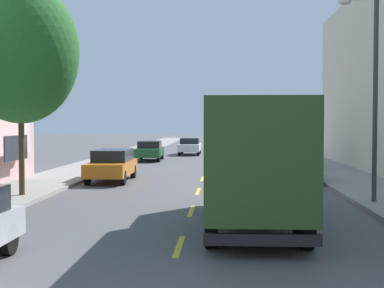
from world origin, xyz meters
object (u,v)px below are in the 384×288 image
at_px(parked_suv_sky, 280,153).
at_px(parked_wagon_orange, 112,164).
at_px(street_tree_second, 20,52).
at_px(moving_white_sedan, 190,146).
at_px(parked_sedan_forest, 150,150).
at_px(street_lamp, 371,82).
at_px(delivery_box_truck, 253,156).
at_px(parked_hatchback_teal, 297,166).

bearing_deg(parked_suv_sky, parked_wagon_orange, -140.25).
bearing_deg(street_tree_second, moving_white_sedan, 80.59).
height_order(street_tree_second, parked_sedan_forest, street_tree_second).
bearing_deg(street_lamp, delivery_box_truck, -135.82).
distance_m(delivery_box_truck, parked_sedan_forest, 26.10).
relative_size(parked_wagon_orange, moving_white_sedan, 1.05).
distance_m(street_lamp, parked_suv_sky, 14.96).
bearing_deg(parked_wagon_orange, street_lamp, -35.41).
bearing_deg(parked_suv_sky, parked_hatchback_teal, -89.78).
bearing_deg(street_lamp, parked_hatchback_teal, 101.46).
xyz_separation_m(street_lamp, delivery_box_truck, (-4.15, -4.03, -2.24)).
bearing_deg(parked_hatchback_teal, parked_wagon_orange, 179.47).
distance_m(delivery_box_truck, parked_suv_sky, 18.79).
relative_size(street_tree_second, parked_hatchback_teal, 1.96).
relative_size(parked_hatchback_teal, parked_wagon_orange, 0.85).
bearing_deg(street_tree_second, parked_wagon_orange, 71.08).
distance_m(delivery_box_truck, parked_wagon_orange, 12.88).
height_order(street_tree_second, parked_wagon_orange, street_tree_second).
height_order(street_lamp, parked_sedan_forest, street_lamp).
distance_m(parked_sedan_forest, parked_wagon_orange, 14.04).
height_order(parked_sedan_forest, moving_white_sedan, same).
height_order(delivery_box_truck, parked_suv_sky, delivery_box_truck).
bearing_deg(delivery_box_truck, parked_wagon_orange, 118.26).
distance_m(street_tree_second, parked_suv_sky, 17.85).
distance_m(street_tree_second, parked_hatchback_teal, 13.32).
bearing_deg(parked_suv_sky, delivery_box_truck, -98.17).
bearing_deg(moving_white_sedan, parked_sedan_forest, -108.51).
bearing_deg(parked_hatchback_teal, delivery_box_truck, -103.50).
bearing_deg(parked_wagon_orange, street_tree_second, -108.92).
height_order(parked_hatchback_teal, parked_suv_sky, parked_suv_sky).
xyz_separation_m(street_lamp, parked_hatchback_teal, (-1.46, 7.19, -3.40)).
distance_m(parked_hatchback_teal, parked_wagon_orange, 8.77).
distance_m(parked_hatchback_teal, moving_white_sedan, 22.53).
xyz_separation_m(parked_suv_sky, moving_white_sedan, (-6.26, 14.28, -0.24)).
xyz_separation_m(parked_sedan_forest, moving_white_sedan, (2.51, 7.51, 0.00)).
height_order(parked_suv_sky, moving_white_sedan, parked_suv_sky).
distance_m(parked_hatchback_teal, parked_sedan_forest, 16.64).
bearing_deg(parked_hatchback_teal, moving_white_sedan, 106.22).
xyz_separation_m(parked_sedan_forest, parked_wagon_orange, (0.04, -14.04, 0.05)).
bearing_deg(delivery_box_truck, street_lamp, 44.18).
bearing_deg(parked_wagon_orange, parked_suv_sky, 39.75).
distance_m(street_lamp, parked_hatchback_teal, 8.09).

